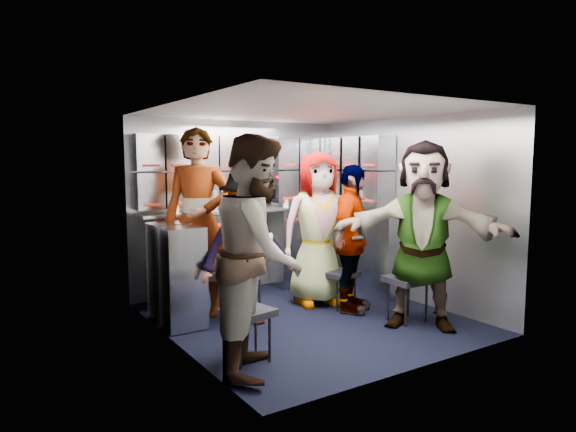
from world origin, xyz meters
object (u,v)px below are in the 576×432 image
jump_seat_near_left (248,315)px  attendant_arc_b (248,247)px  jump_seat_mid_right (340,276)px  attendant_arc_c (318,229)px  attendant_arc_a (259,254)px  attendant_arc_d (351,239)px  jump_seat_center (308,270)px  attendant_standing (198,222)px  jump_seat_mid_left (240,277)px  attendant_arc_e (423,235)px  jump_seat_near_right (408,282)px

jump_seat_near_left → attendant_arc_b: attendant_arc_b is taller
jump_seat_mid_right → attendant_arc_c: attendant_arc_c is taller
attendant_arc_a → attendant_arc_c: size_ratio=1.06×
jump_seat_mid_right → attendant_arc_d: 0.47m
jump_seat_center → attendant_arc_a: bearing=-135.9°
attendant_standing → attendant_arc_b: (0.27, -0.58, -0.20)m
jump_seat_mid_left → attendant_arc_e: attendant_arc_e is taller
jump_seat_near_left → attendant_arc_b: (0.44, 0.81, 0.39)m
jump_seat_mid_right → attendant_arc_e: bearing=-74.3°
jump_seat_mid_left → attendant_arc_b: 0.38m
jump_seat_near_right → attendant_standing: (-1.67, 1.35, 0.57)m
jump_seat_near_right → jump_seat_center: bearing=107.5°
attendant_arc_a → attendant_arc_e: size_ratio=1.00×
jump_seat_near_left → jump_seat_mid_left: size_ratio=0.79×
jump_seat_near_right → attendant_standing: bearing=140.9°
attendant_arc_d → attendant_arc_c: bearing=68.7°
jump_seat_near_left → attendant_arc_a: (0.00, -0.18, 0.53)m
jump_seat_mid_left → jump_seat_near_right: (1.39, -0.96, -0.03)m
jump_seat_near_left → jump_seat_center: jump_seat_near_left is taller
jump_seat_center → jump_seat_near_left: bearing=-139.8°
attendant_arc_a → attendant_arc_b: attendant_arc_a is taller
attendant_arc_a → attendant_arc_e: attendant_arc_a is taller
attendant_arc_d → attendant_arc_b: bearing=133.9°
jump_seat_center → jump_seat_near_right: 1.26m
attendant_arc_b → attendant_arc_c: 1.05m
jump_seat_near_left → attendant_standing: bearing=83.0°
jump_seat_near_left → jump_seat_mid_right: (1.57, 0.79, -0.03)m
jump_seat_near_right → attendant_arc_b: 1.64m
jump_seat_center → attendant_arc_c: (-0.00, -0.18, 0.50)m
jump_seat_near_left → jump_seat_mid_left: (0.44, 0.99, 0.06)m
jump_seat_center → attendant_arc_b: size_ratio=0.26×
attendant_arc_b → attendant_arc_e: attendant_arc_e is taller
attendant_arc_c → jump_seat_center: bearing=105.9°
jump_seat_mid_right → attendant_arc_e: 1.11m
jump_seat_near_right → attendant_arc_c: 1.17m
attendant_arc_d → jump_seat_center: bearing=64.6°
jump_seat_mid_right → jump_seat_near_left: bearing=-153.4°
jump_seat_mid_right → attendant_arc_c: 0.58m
attendant_arc_b → attendant_standing: bearing=114.8°
attendant_standing → attendant_arc_a: attendant_standing is taller
jump_seat_mid_right → attendant_arc_a: bearing=-148.4°
jump_seat_near_left → attendant_standing: 1.52m
jump_seat_near_left → jump_seat_mid_left: 1.09m
jump_seat_near_right → attendant_arc_a: bearing=-173.3°
attendant_standing → attendant_arc_c: (1.29, -0.34, -0.12)m
attendant_arc_b → attendant_arc_d: bearing=-10.6°
jump_seat_mid_left → attendant_arc_c: bearing=3.4°
jump_seat_center → jump_seat_mid_right: bearing=-75.4°
attendant_arc_b → attendant_arc_e: bearing=-34.8°
attendant_arc_b → jump_seat_near_left: bearing=-118.8°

